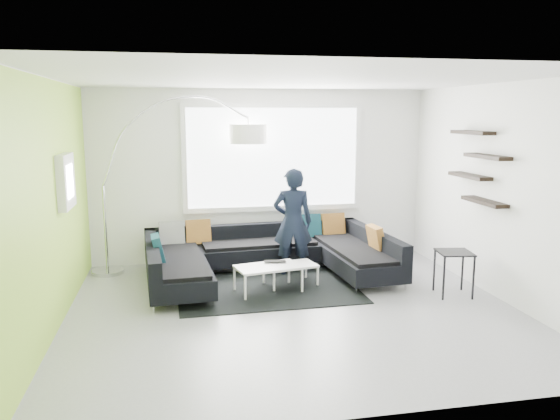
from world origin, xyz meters
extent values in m
plane|color=gray|center=(0.00, 0.00, 0.00)|extent=(5.50, 5.50, 0.00)
cube|color=silver|center=(0.00, 2.50, 1.40)|extent=(5.50, 0.04, 2.80)
cube|color=silver|center=(0.00, -2.50, 1.40)|extent=(5.50, 0.04, 2.80)
cube|color=silver|center=(-2.75, 0.00, 1.40)|extent=(0.04, 5.00, 2.80)
cube|color=silver|center=(2.75, 0.00, 1.40)|extent=(0.04, 5.00, 2.80)
cube|color=silver|center=(0.00, 0.00, 2.80)|extent=(5.50, 5.00, 0.04)
cube|color=#93C638|center=(-2.74, 0.00, 1.40)|extent=(0.01, 5.00, 2.80)
cube|color=white|center=(0.20, 2.46, 1.70)|extent=(2.96, 0.06, 1.68)
cube|color=silver|center=(-2.68, 0.60, 1.60)|extent=(0.12, 0.66, 0.66)
cube|color=black|center=(2.64, 0.40, 1.70)|extent=(0.20, 1.24, 0.95)
cube|color=black|center=(-0.08, 1.32, 0.18)|extent=(3.63, 2.40, 0.37)
cube|color=black|center=(-0.08, 1.32, 0.51)|extent=(3.63, 2.40, 0.28)
cube|color=brown|center=(-0.08, 1.32, 0.56)|extent=(3.13, 0.40, 0.39)
cube|color=black|center=(-0.19, 0.87, 0.01)|extent=(2.50, 1.84, 0.01)
cube|color=white|center=(-0.01, 0.86, 0.18)|extent=(1.22, 0.86, 0.36)
cube|color=black|center=(2.22, 0.14, 0.30)|extent=(0.50, 0.50, 0.60)
imported|color=black|center=(0.32, 1.50, 0.81)|extent=(0.70, 0.56, 1.62)
imported|color=black|center=(-0.07, 0.87, 0.38)|extent=(0.36, 0.29, 0.02)
camera|label=1|loc=(-1.41, -6.31, 2.40)|focal=35.00mm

